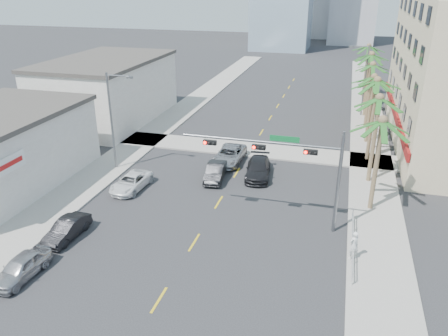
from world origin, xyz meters
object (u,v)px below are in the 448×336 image
Objects in this scene: car_parked_near at (21,267)px; car_lane_left at (215,172)px; car_lane_center at (229,155)px; pedestrian at (354,245)px; car_parked_mid at (67,229)px; car_parked_far at (131,182)px; traffic_signal_mast at (292,161)px; car_lane_right at (258,169)px.

car_lane_left reaches higher than car_parked_near.
car_lane_center is 17.87m from pedestrian.
car_parked_mid reaches higher than car_parked_far.
car_lane_right is (-3.75, 7.79, -4.31)m from traffic_signal_mast.
car_parked_mid is at bearing -158.44° from traffic_signal_mast.
pedestrian is (18.89, 2.45, 0.46)m from car_parked_mid.
car_lane_center is (7.35, 20.58, 0.05)m from car_parked_near.
car_parked_near is 17.90m from car_lane_left.
traffic_signal_mast is at bearing -47.23° from car_lane_left.
car_lane_left reaches higher than car_parked_mid.
car_lane_center is at bearing 73.99° from car_parked_near.
pedestrian is at bearing -60.16° from car_lane_right.
car_lane_center reaches higher than car_parked_near.
traffic_signal_mast is 2.77× the size of car_parked_mid.
traffic_signal_mast is 2.15× the size of car_lane_right.
car_lane_center is (-7.09, 10.36, -4.31)m from traffic_signal_mast.
car_lane_center is at bearing 135.40° from car_lane_right.
traffic_signal_mast reaches higher than car_parked_mid.
traffic_signal_mast reaches higher than car_lane_left.
car_lane_center is at bearing -91.25° from pedestrian.
car_lane_left is at bearing 70.10° from car_parked_near.
traffic_signal_mast is 6.81m from pedestrian.
car_parked_mid is (0.06, 4.54, -0.04)m from car_parked_near.
pedestrian reaches higher than car_lane_center.
car_lane_left reaches higher than car_parked_far.
car_lane_right is at bearing 53.86° from car_parked_mid.
traffic_signal_mast reaches higher than car_parked_near.
car_parked_mid is at bearing 92.83° from car_parked_near.
pedestrian reaches higher than car_lane_left.
car_lane_center is (7.28, 16.03, 0.09)m from car_parked_mid.
car_lane_left is 2.21× the size of pedestrian.
car_lane_left is 0.83× the size of car_lane_right.
pedestrian is at bearing -13.21° from car_parked_far.
car_lane_center reaches higher than car_parked_far.
pedestrian reaches higher than car_parked_near.
car_lane_left is at bearing -80.37° from pedestrian.
traffic_signal_mast is 14.49m from car_parked_far.
car_lane_right is 13.78m from pedestrian.
car_parked_mid is 8.11m from car_parked_far.
car_lane_left is at bearing -162.72° from car_lane_right.
traffic_signal_mast is 2.72× the size of car_parked_near.
car_parked_near is at bearing -89.82° from car_parked_far.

